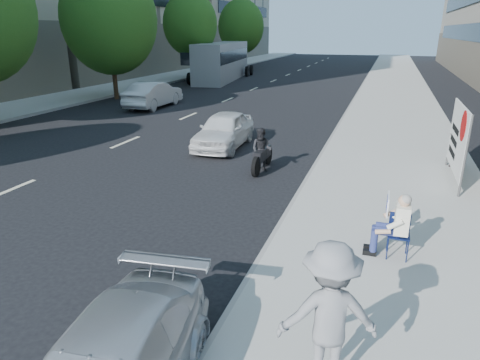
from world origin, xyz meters
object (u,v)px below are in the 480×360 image
at_px(pedestrian_woman, 459,143).
at_px(white_sedan_near, 224,130).
at_px(jogger, 329,315).
at_px(bus, 222,62).
at_px(protest_banner, 458,138).
at_px(white_sedan_mid, 154,94).
at_px(motorcycle, 262,152).
at_px(seated_protester, 394,221).

height_order(pedestrian_woman, white_sedan_near, pedestrian_woman).
bearing_deg(jogger, pedestrian_woman, -123.19).
bearing_deg(bus, pedestrian_woman, -61.58).
bearing_deg(white_sedan_near, protest_banner, -15.24).
height_order(pedestrian_woman, white_sedan_mid, pedestrian_woman).
height_order(pedestrian_woman, motorcycle, pedestrian_woman).
distance_m(protest_banner, white_sedan_near, 8.19).
bearing_deg(pedestrian_woman, white_sedan_mid, -21.66).
height_order(protest_banner, white_sedan_near, protest_banner).
relative_size(pedestrian_woman, white_sedan_near, 0.40).
bearing_deg(jogger, protest_banner, -123.80).
xyz_separation_m(pedestrian_woman, bus, (-17.06, 23.33, 0.68)).
distance_m(white_sedan_mid, motorcycle, 13.63).
distance_m(seated_protester, protest_banner, 5.67).
relative_size(protest_banner, bus, 0.25).
height_order(protest_banner, motorcycle, protest_banner).
xyz_separation_m(seated_protester, white_sedan_near, (-6.27, 7.24, -0.19)).
xyz_separation_m(white_sedan_near, bus, (-8.86, 22.85, 0.95)).
relative_size(pedestrian_woman, bus, 0.13).
xyz_separation_m(jogger, motorcycle, (-3.25, 8.40, -0.47)).
relative_size(seated_protester, white_sedan_mid, 0.28).
bearing_deg(jogger, seated_protester, -120.62).
xyz_separation_m(pedestrian_woman, motorcycle, (-5.96, -1.96, -0.32)).
distance_m(white_sedan_mid, bus, 15.63).
bearing_deg(bus, protest_banner, -63.53).
height_order(seated_protester, white_sedan_mid, white_sedan_mid).
xyz_separation_m(protest_banner, bus, (-16.81, 24.70, 0.23)).
xyz_separation_m(jogger, protest_banner, (2.45, 8.99, 0.30)).
bearing_deg(pedestrian_woman, motorcycle, 23.33).
height_order(seated_protester, bus, bus).
xyz_separation_m(seated_protester, protest_banner, (1.68, 5.39, 0.53)).
xyz_separation_m(white_sedan_near, white_sedan_mid, (-7.27, 7.32, 0.07)).
bearing_deg(seated_protester, bus, 116.69).
bearing_deg(seated_protester, motorcycle, 130.04).
relative_size(protest_banner, motorcycle, 1.50).
bearing_deg(seated_protester, jogger, -102.07).
distance_m(white_sedan_near, bus, 24.53).
xyz_separation_m(pedestrian_woman, white_sedan_near, (-8.20, 0.48, -0.27)).
height_order(seated_protester, jogger, jogger).
distance_m(jogger, protest_banner, 9.33).
distance_m(pedestrian_woman, motorcycle, 6.28).
bearing_deg(bus, motorcycle, -74.07).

